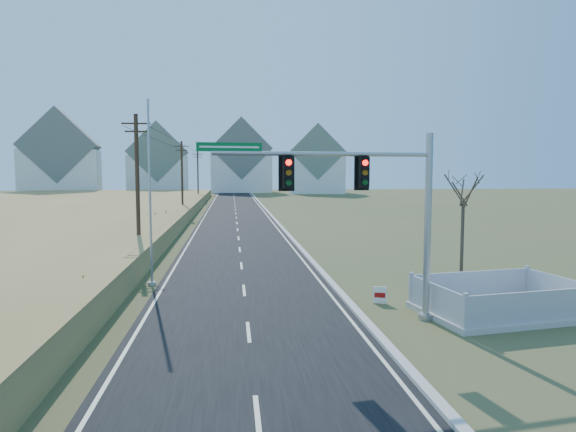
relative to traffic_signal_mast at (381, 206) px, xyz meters
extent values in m
plane|color=#464E26|center=(-4.67, 1.27, -4.19)|extent=(260.00, 260.00, 0.00)
cube|color=black|center=(-4.67, 51.27, -4.16)|extent=(8.00, 180.00, 0.06)
cube|color=#B2AFA8|center=(-0.52, 51.27, -4.10)|extent=(0.30, 180.00, 0.18)
cube|color=#AD8C4E|center=(-28.67, 41.27, -3.54)|extent=(38.00, 110.00, 1.30)
cylinder|color=#422D1E|center=(-11.17, 16.27, 0.31)|extent=(0.26, 0.26, 9.00)
cube|color=#422D1E|center=(-11.17, 16.27, 4.21)|extent=(1.80, 0.10, 0.10)
cube|color=#422D1E|center=(-11.17, 16.27, 3.71)|extent=(1.40, 0.10, 0.10)
cylinder|color=#422D1E|center=(-11.17, 46.27, 0.31)|extent=(0.26, 0.26, 9.00)
cube|color=#422D1E|center=(-11.17, 46.27, 4.21)|extent=(1.80, 0.10, 0.10)
cube|color=#422D1E|center=(-11.17, 46.27, 3.71)|extent=(1.40, 0.10, 0.10)
cylinder|color=#422D1E|center=(-11.17, 76.27, 0.31)|extent=(0.26, 0.26, 9.00)
cube|color=#422D1E|center=(-11.17, 76.27, 4.21)|extent=(1.80, 0.10, 0.10)
cube|color=#422D1E|center=(-11.17, 76.27, 3.71)|extent=(1.40, 0.10, 0.10)
cube|color=white|center=(-42.67, 101.27, 0.81)|extent=(17.38, 13.12, 10.00)
cube|color=slate|center=(-42.67, 101.27, 6.71)|extent=(17.69, 13.38, 16.29)
cube|color=white|center=(-22.67, 109.27, 0.31)|extent=(14.66, 10.95, 9.00)
cube|color=slate|center=(-22.67, 109.27, 5.71)|extent=(14.93, 11.17, 14.26)
cube|color=white|center=(-2.67, 113.27, 0.81)|extent=(15.00, 10.00, 10.00)
cube|color=slate|center=(-2.67, 113.27, 6.71)|extent=(15.27, 10.20, 15.27)
cube|color=white|center=(15.33, 105.27, 0.31)|extent=(13.87, 10.31, 9.00)
cube|color=slate|center=(15.33, 105.27, 5.71)|extent=(14.12, 10.51, 13.24)
cylinder|color=#9EA0A5|center=(1.83, 0.25, -4.09)|extent=(0.58, 0.58, 0.19)
cylinder|color=#9EA0A5|center=(1.83, 0.25, -0.81)|extent=(0.25, 0.25, 6.75)
cylinder|color=#9EA0A5|center=(-1.99, -0.27, 1.79)|extent=(7.66, 1.20, 0.15)
cube|color=black|center=(-0.66, -0.09, 1.16)|extent=(0.37, 0.32, 1.05)
cube|color=black|center=(-3.33, -0.46, 1.16)|extent=(0.37, 0.32, 1.05)
cube|color=#056228|center=(-5.24, -0.72, 1.98)|extent=(2.11, 0.33, 0.29)
cube|color=#B7B5AD|center=(4.83, 0.55, -4.08)|extent=(6.26, 4.75, 0.22)
cube|color=#B8B7BD|center=(5.10, -1.24, -3.43)|extent=(5.38, 0.91, 1.09)
cube|color=#B8B7BD|center=(4.55, 2.34, -3.43)|extent=(5.38, 0.91, 1.09)
cube|color=#B8B7BD|center=(2.14, 0.13, -3.43)|extent=(0.63, 3.59, 1.09)
cube|color=#B8B7BD|center=(7.51, 0.96, -3.43)|extent=(0.63, 3.59, 1.09)
cube|color=white|center=(0.79, 2.56, -3.83)|extent=(0.54, 0.22, 0.68)
cube|color=#A40D0A|center=(0.78, 2.53, -3.83)|extent=(0.42, 0.16, 0.20)
cylinder|color=#B7B5AD|center=(-8.97, 7.00, -4.10)|extent=(0.39, 0.39, 0.17)
cylinder|color=#9EA0A5|center=(-8.97, 7.00, 0.16)|extent=(0.11, 0.11, 8.70)
cylinder|color=#4C3F33|center=(6.59, 7.57, -2.31)|extent=(0.17, 0.17, 3.76)
camera|label=1|loc=(-5.19, -17.44, 1.21)|focal=32.00mm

